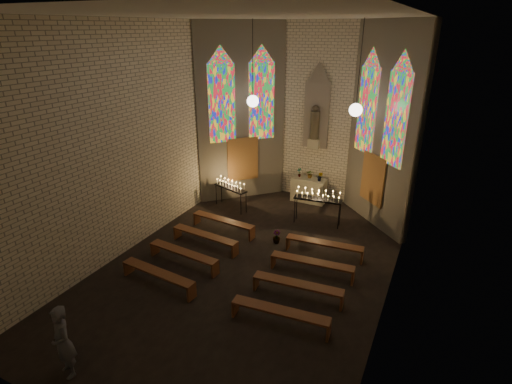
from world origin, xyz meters
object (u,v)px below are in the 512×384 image
at_px(altar, 309,190).
at_px(visitor, 63,342).
at_px(votive_stand_left, 231,186).
at_px(aisle_flower_pot, 277,237).
at_px(votive_stand_right, 318,197).

xyz_separation_m(altar, visitor, (-1.58, -10.72, 0.33)).
bearing_deg(votive_stand_left, altar, 56.36).
xyz_separation_m(aisle_flower_pot, visitor, (-1.76, -6.94, 0.60)).
distance_m(altar, votive_stand_left, 3.30).
bearing_deg(visitor, aisle_flower_pot, 95.11).
bearing_deg(votive_stand_right, visitor, -112.58).
bearing_deg(aisle_flower_pot, votive_stand_right, 68.09).
height_order(altar, votive_stand_right, votive_stand_right).
bearing_deg(altar, votive_stand_left, -141.33).
height_order(votive_stand_right, visitor, visitor).
distance_m(altar, votive_stand_right, 2.16).
distance_m(aisle_flower_pot, votive_stand_left, 3.32).
distance_m(altar, visitor, 10.84).
bearing_deg(visitor, altar, 100.97).
relative_size(altar, visitor, 0.84).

